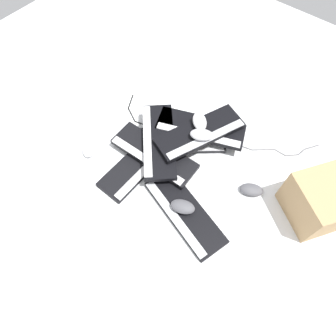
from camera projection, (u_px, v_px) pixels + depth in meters
ground_plane at (160, 166)px, 1.48m from camera, size 3.20×3.20×0.00m
keyboard_0 at (182, 141)px, 1.54m from camera, size 0.40×0.43×0.03m
keyboard_1 at (139, 163)px, 1.47m from camera, size 0.44×0.15×0.03m
keyboard_2 at (184, 212)px, 1.35m from camera, size 0.27×0.46×0.03m
keyboard_3 at (200, 133)px, 1.53m from camera, size 0.46×0.28×0.03m
keyboard_4 at (154, 154)px, 1.47m from camera, size 0.17×0.45×0.03m
keyboard_5 at (158, 141)px, 1.47m from camera, size 0.43×0.41×0.03m
keyboard_6 at (200, 128)px, 1.51m from camera, size 0.31×0.46×0.03m
keyboard_7 at (200, 133)px, 1.46m from camera, size 0.46×0.30×0.03m
mouse_0 at (202, 135)px, 1.40m from camera, size 0.11×0.13×0.04m
mouse_1 at (251, 190)px, 1.39m from camera, size 0.11×0.13×0.04m
mouse_2 at (200, 121)px, 1.44m from camera, size 0.12×0.13×0.04m
mouse_3 at (183, 207)px, 1.32m from camera, size 0.10×0.13×0.04m
mouse_4 at (89, 148)px, 1.51m from camera, size 0.13×0.12×0.04m
cable_0 at (273, 149)px, 1.53m from camera, size 0.30×0.40×0.01m
cable_1 at (162, 125)px, 1.60m from camera, size 0.23×0.55×0.01m
cardboard_box at (320, 201)px, 1.27m from camera, size 0.32×0.33×0.22m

